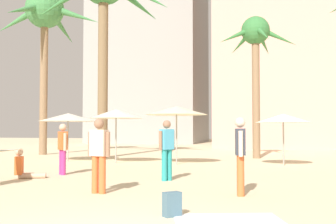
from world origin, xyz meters
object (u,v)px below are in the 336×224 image
(person_mid_right, at_px, (24,168))
(person_near_left, at_px, (167,147))
(palm_tree_center, at_px, (256,44))
(beach_towel, at_px, (228,220))
(person_far_left, at_px, (99,152))
(cafe_umbrella_4, at_px, (116,114))
(person_near_right, at_px, (240,152))
(cafe_umbrella_0, at_px, (68,117))
(cafe_umbrella_2, at_px, (283,118))
(palm_tree_far_right, at_px, (45,18))
(cafe_umbrella_1, at_px, (177,111))
(person_far_right, at_px, (63,147))
(backpack, at_px, (172,205))

(person_mid_right, height_order, person_near_left, person_near_left)
(palm_tree_center, xyz_separation_m, beach_towel, (0.24, -15.07, -5.97))
(person_far_left, bearing_deg, person_near_left, 171.41)
(cafe_umbrella_4, xyz_separation_m, person_near_right, (6.15, -7.70, -1.22))
(cafe_umbrella_0, distance_m, cafe_umbrella_2, 9.79)
(palm_tree_center, relative_size, palm_tree_far_right, 0.75)
(person_near_left, bearing_deg, palm_tree_far_right, -13.31)
(cafe_umbrella_0, height_order, person_far_left, cafe_umbrella_0)
(person_mid_right, bearing_deg, cafe_umbrella_1, 34.89)
(cafe_umbrella_2, bearing_deg, palm_tree_center, 107.06)
(cafe_umbrella_1, relative_size, person_far_left, 1.52)
(beach_towel, height_order, person_far_right, person_far_right)
(palm_tree_center, xyz_separation_m, person_mid_right, (-6.48, -10.80, -5.65))
(cafe_umbrella_2, relative_size, backpack, 5.45)
(palm_tree_far_right, bearing_deg, person_far_left, -53.81)
(cafe_umbrella_1, distance_m, person_mid_right, 7.19)
(beach_towel, bearing_deg, person_near_right, 90.40)
(palm_tree_far_right, bearing_deg, backpack, -51.86)
(person_mid_right, bearing_deg, cafe_umbrella_2, 14.22)
(beach_towel, height_order, person_mid_right, person_mid_right)
(palm_tree_far_right, height_order, backpack, palm_tree_far_right)
(beach_towel, xyz_separation_m, person_far_left, (-3.26, 2.10, 0.96))
(cafe_umbrella_2, bearing_deg, cafe_umbrella_1, -172.76)
(cafe_umbrella_4, height_order, person_mid_right, cafe_umbrella_4)
(cafe_umbrella_2, xyz_separation_m, person_far_left, (-4.31, -8.78, -1.01))
(palm_tree_far_right, height_order, cafe_umbrella_2, palm_tree_far_right)
(cafe_umbrella_4, height_order, person_far_right, cafe_umbrella_4)
(palm_tree_far_right, height_order, person_near_left, palm_tree_far_right)
(cafe_umbrella_1, distance_m, person_far_left, 8.32)
(person_far_left, bearing_deg, cafe_umbrella_2, 163.95)
(cafe_umbrella_0, height_order, cafe_umbrella_2, cafe_umbrella_0)
(backpack, height_order, person_far_right, person_far_right)
(palm_tree_far_right, relative_size, person_mid_right, 10.14)
(cafe_umbrella_0, relative_size, person_far_left, 1.57)
(person_mid_right, height_order, person_far_right, person_far_right)
(person_far_right, relative_size, person_near_right, 0.95)
(cafe_umbrella_4, xyz_separation_m, beach_towel, (6.17, -10.33, -2.20))
(person_far_right, height_order, person_near_right, person_near_right)
(cafe_umbrella_1, relative_size, cafe_umbrella_4, 1.11)
(palm_tree_center, distance_m, cafe_umbrella_1, 6.78)
(palm_tree_far_right, xyz_separation_m, person_near_right, (12.72, -12.41, -7.24))
(cafe_umbrella_0, distance_m, beach_towel, 13.97)
(palm_tree_center, height_order, person_near_left, palm_tree_center)
(cafe_umbrella_0, distance_m, person_far_right, 5.95)
(backpack, bearing_deg, person_near_left, -29.00)
(cafe_umbrella_2, distance_m, person_near_right, 8.37)
(person_near_right, bearing_deg, person_far_left, 1.88)
(backpack, bearing_deg, palm_tree_center, -47.80)
(palm_tree_center, relative_size, cafe_umbrella_0, 2.70)
(backpack, bearing_deg, person_far_right, -1.59)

